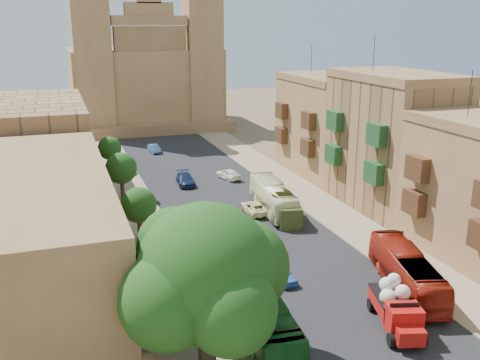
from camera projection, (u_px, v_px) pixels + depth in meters
road_surface at (227, 207)px, 55.76m from camera, size 14.00×140.00×0.01m
sidewalk_east at (310, 197)px, 58.75m from camera, size 5.00×140.00×0.01m
sidewalk_west at (136, 217)px, 52.77m from camera, size 5.00×140.00×0.01m
kerb_east at (289, 199)px, 57.94m from camera, size 0.25×140.00×0.12m
kerb_west at (161, 214)px, 53.54m from camera, size 0.25×140.00×0.12m
townhouse_c at (391, 141)px, 54.30m from camera, size 9.00×14.00×17.40m
townhouse_d at (326, 125)px, 67.21m from camera, size 9.00×14.00×15.90m
west_wall at (116, 252)px, 42.51m from camera, size 1.00×40.00×1.80m
west_building_low at (38, 230)px, 38.04m from camera, size 10.00×28.00×8.40m
west_building_mid at (41, 145)px, 61.40m from camera, size 10.00×22.00×10.00m
church at (145, 74)px, 97.19m from camera, size 28.00×22.50×36.30m
ficus_tree at (207, 277)px, 27.62m from camera, size 9.71×8.93×9.71m
street_tree_a at (167, 258)px, 35.33m from camera, size 3.33×3.33×5.11m
street_tree_b at (139, 205)px, 46.27m from camera, size 3.13×3.13×4.81m
street_tree_c at (121, 169)px, 57.09m from camera, size 3.38×3.38×5.19m
street_tree_d at (110, 148)px, 68.08m from camera, size 3.00×3.00×4.61m
red_truck at (397, 307)px, 33.19m from camera, size 3.53×5.91×3.27m
olive_pickup at (287, 212)px, 51.19m from camera, size 3.14×5.21×2.01m
bus_green_north at (260, 315)px, 32.20m from camera, size 3.34×10.70×2.93m
bus_red_east at (406, 271)px, 37.96m from camera, size 5.10×10.52×2.86m
bus_cream_east at (273, 197)px, 54.15m from camera, size 3.77×10.79×2.94m
car_blue_a at (280, 273)px, 39.53m from camera, size 1.79×3.58×1.17m
car_white_a at (237, 221)px, 49.92m from camera, size 1.59×3.90×1.26m
car_cream at (254, 208)px, 53.63m from camera, size 2.09×4.36×1.20m
car_dkblue at (185, 179)px, 63.17m from camera, size 2.25×4.70×1.32m
car_white_b at (228, 174)px, 65.49m from camera, size 2.60×4.08×1.29m
car_blue_b at (154, 149)px, 79.18m from camera, size 1.56×3.67×1.18m
pedestrian_c at (401, 240)px, 44.85m from camera, size 0.73×1.10×1.73m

